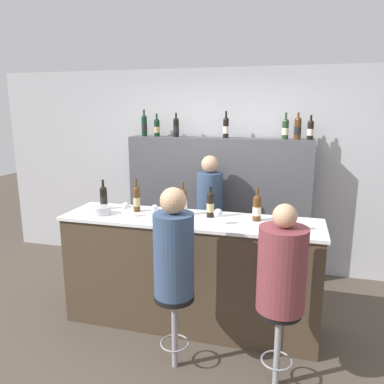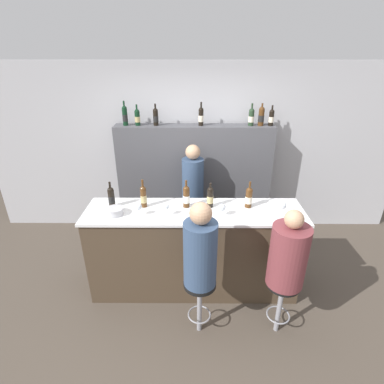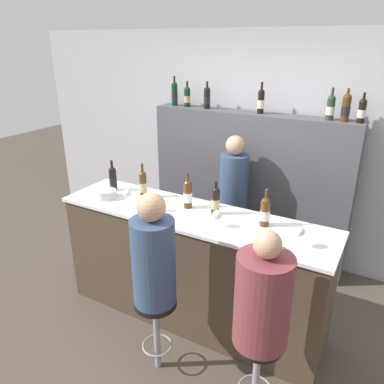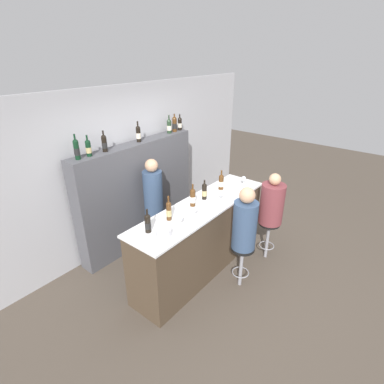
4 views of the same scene
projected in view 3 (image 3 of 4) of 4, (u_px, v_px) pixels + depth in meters
name	position (u px, v px, depth m)	size (l,w,h in m)	color
ground_plane	(176.00, 335.00, 3.38)	(16.00, 16.00, 0.00)	#4C4238
wall_back	(257.00, 148.00, 4.37)	(6.40, 0.05, 2.60)	#B2B2B7
bar_counter	(192.00, 267.00, 3.41)	(2.46, 0.63, 1.09)	#473828
back_bar_cabinet	(247.00, 188.00, 4.35)	(2.30, 0.28, 1.75)	#4C4C51
wine_bottle_counter_0	(113.00, 178.00, 3.66)	(0.07, 0.07, 0.31)	black
wine_bottle_counter_1	(143.00, 184.00, 3.49)	(0.07, 0.07, 0.33)	#4C2D14
wine_bottle_counter_2	(188.00, 194.00, 3.27)	(0.08, 0.08, 0.33)	#4C2D14
wine_bottle_counter_3	(215.00, 200.00, 3.15)	(0.07, 0.07, 0.30)	black
wine_bottle_counter_4	(265.00, 211.00, 2.95)	(0.08, 0.08, 0.31)	#4C2D14
wine_bottle_backbar_0	(175.00, 94.00, 4.42)	(0.07, 0.07, 0.34)	black
wine_bottle_backbar_1	(187.00, 96.00, 4.35)	(0.07, 0.07, 0.29)	black
wine_bottle_backbar_2	(207.00, 97.00, 4.22)	(0.07, 0.07, 0.30)	black
wine_bottle_backbar_3	(261.00, 101.00, 3.93)	(0.07, 0.07, 0.32)	black
wine_bottle_backbar_4	(331.00, 107.00, 3.61)	(0.08, 0.08, 0.31)	#233823
wine_bottle_backbar_5	(346.00, 107.00, 3.55)	(0.08, 0.08, 0.31)	#4C2D14
wine_bottle_backbar_6	(362.00, 110.00, 3.49)	(0.07, 0.07, 0.28)	black
wine_glass_0	(127.00, 194.00, 3.34)	(0.07, 0.07, 0.14)	silver
wine_glass_1	(154.00, 200.00, 3.21)	(0.07, 0.07, 0.14)	silver
wine_glass_2	(217.00, 215.00, 2.94)	(0.08, 0.08, 0.14)	silver
wine_glass_3	(300.00, 232.00, 2.64)	(0.07, 0.07, 0.16)	silver
metal_bowl	(107.00, 194.00, 3.51)	(0.19, 0.19, 0.08)	#B7B7BC
bar_stool_left	(156.00, 317.00, 2.87)	(0.32, 0.32, 0.65)	gray
guest_seated_left	(153.00, 256.00, 2.67)	(0.32, 0.32, 0.87)	#334766
bar_stool_right	(258.00, 358.00, 2.50)	(0.32, 0.32, 0.65)	gray
guest_seated_right	(263.00, 298.00, 2.31)	(0.36, 0.36, 0.80)	brown
bartender	(232.00, 210.00, 4.12)	(0.30, 0.30, 1.57)	#334766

